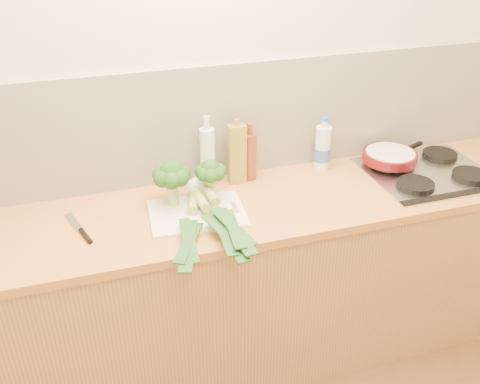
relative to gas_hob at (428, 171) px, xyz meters
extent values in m
plane|color=beige|center=(-1.02, 0.30, 0.39)|extent=(3.50, 0.00, 3.50)
cube|color=silver|center=(-1.02, 0.29, 0.26)|extent=(3.20, 0.02, 0.54)
cube|color=#AE7548|center=(-1.02, 0.00, -0.48)|extent=(3.20, 0.60, 0.86)
cube|color=#B87936|center=(-1.02, 0.00, -0.03)|extent=(3.20, 0.62, 0.04)
cube|color=silver|center=(0.00, 0.00, -0.01)|extent=(0.58, 0.50, 0.01)
cube|color=black|center=(0.00, -0.23, 0.00)|extent=(0.58, 0.04, 0.01)
cylinder|color=black|center=(-0.15, -0.12, 0.01)|extent=(0.17, 0.17, 0.03)
cylinder|color=black|center=(0.15, -0.12, 0.01)|extent=(0.17, 0.17, 0.03)
cylinder|color=black|center=(-0.15, 0.12, 0.01)|extent=(0.17, 0.17, 0.03)
cylinder|color=black|center=(0.15, 0.12, 0.01)|extent=(0.17, 0.17, 0.03)
cube|color=beige|center=(-1.15, -0.02, -0.01)|extent=(0.42, 0.32, 0.01)
cylinder|color=#A3B469|center=(-1.24, 0.07, 0.04)|extent=(0.05, 0.05, 0.09)
sphere|color=#163B10|center=(-1.24, 0.07, 0.15)|extent=(0.10, 0.10, 0.10)
sphere|color=#163B10|center=(-1.19, 0.07, 0.14)|extent=(0.08, 0.08, 0.08)
sphere|color=#163B10|center=(-1.21, 0.11, 0.14)|extent=(0.08, 0.08, 0.08)
sphere|color=#163B10|center=(-1.25, 0.12, 0.14)|extent=(0.08, 0.08, 0.08)
sphere|color=#163B10|center=(-1.28, 0.09, 0.14)|extent=(0.08, 0.08, 0.08)
sphere|color=#163B10|center=(-1.28, 0.05, 0.14)|extent=(0.08, 0.08, 0.08)
sphere|color=#163B10|center=(-1.25, 0.03, 0.14)|extent=(0.08, 0.08, 0.08)
sphere|color=#163B10|center=(-1.21, 0.04, 0.14)|extent=(0.08, 0.08, 0.08)
cylinder|color=#A3B469|center=(-1.07, 0.06, 0.05)|extent=(0.05, 0.05, 0.10)
sphere|color=#163B10|center=(-1.07, 0.06, 0.15)|extent=(0.08, 0.08, 0.08)
sphere|color=#163B10|center=(-1.03, 0.06, 0.13)|extent=(0.06, 0.06, 0.06)
sphere|color=#163B10|center=(-1.04, 0.09, 0.13)|extent=(0.06, 0.06, 0.06)
sphere|color=#163B10|center=(-1.08, 0.10, 0.13)|extent=(0.06, 0.06, 0.06)
sphere|color=#163B10|center=(-1.10, 0.08, 0.13)|extent=(0.06, 0.06, 0.06)
sphere|color=#163B10|center=(-1.10, 0.05, 0.13)|extent=(0.06, 0.06, 0.06)
sphere|color=#163B10|center=(-1.08, 0.03, 0.13)|extent=(0.06, 0.06, 0.06)
sphere|color=#163B10|center=(-1.04, 0.03, 0.13)|extent=(0.06, 0.06, 0.06)
cylinder|color=white|center=(-1.12, 0.15, 0.02)|extent=(0.07, 0.13, 0.04)
cylinder|color=#889D4E|center=(-1.16, 0.02, 0.02)|extent=(0.08, 0.15, 0.04)
cube|color=#163E1A|center=(-1.24, -0.26, 0.02)|extent=(0.18, 0.29, 0.02)
cube|color=#163E1A|center=(-1.25, -0.28, 0.02)|extent=(0.14, 0.34, 0.01)
cube|color=#163E1A|center=(-1.24, -0.25, 0.02)|extent=(0.07, 0.28, 0.02)
cylinder|color=white|center=(-1.14, 0.10, 0.04)|extent=(0.05, 0.11, 0.04)
cylinder|color=#889D4E|center=(-1.13, -0.01, 0.04)|extent=(0.05, 0.13, 0.04)
cube|color=#163E1A|center=(-1.10, -0.28, 0.04)|extent=(0.07, 0.30, 0.02)
cube|color=#163E1A|center=(-1.10, -0.30, 0.04)|extent=(0.08, 0.34, 0.01)
cube|color=#163E1A|center=(-1.10, -0.27, 0.04)|extent=(0.12, 0.28, 0.02)
cylinder|color=white|center=(-1.09, 0.11, 0.06)|extent=(0.05, 0.10, 0.04)
cylinder|color=#889D4E|center=(-1.09, 0.00, 0.06)|extent=(0.05, 0.13, 0.04)
cube|color=#163E1A|center=(-1.07, -0.27, 0.06)|extent=(0.08, 0.30, 0.02)
cube|color=#163E1A|center=(-1.07, -0.29, 0.06)|extent=(0.07, 0.34, 0.01)
cube|color=#163E1A|center=(-1.07, -0.26, 0.06)|extent=(0.12, 0.28, 0.02)
cube|color=silver|center=(-1.66, 0.07, -0.01)|extent=(0.08, 0.16, 0.00)
cylinder|color=black|center=(-1.62, -0.06, 0.00)|extent=(0.05, 0.11, 0.02)
cylinder|color=#4F0D10|center=(-0.15, 0.12, 0.05)|extent=(0.27, 0.27, 0.04)
cylinder|color=beige|center=(-0.15, 0.12, 0.07)|extent=(0.24, 0.24, 0.00)
cube|color=black|center=(0.03, 0.19, 0.05)|extent=(0.13, 0.07, 0.02)
cube|color=olive|center=(-0.91, 0.20, 0.13)|extent=(0.08, 0.05, 0.29)
cylinder|color=olive|center=(-0.91, 0.20, 0.29)|extent=(0.02, 0.02, 0.03)
cylinder|color=silver|center=(-1.04, 0.23, 0.12)|extent=(0.07, 0.07, 0.28)
cylinder|color=silver|center=(-1.04, 0.23, 0.29)|extent=(0.03, 0.03, 0.06)
cylinder|color=maroon|center=(-0.84, 0.22, 0.10)|extent=(0.06, 0.06, 0.23)
cylinder|color=maroon|center=(-0.84, 0.22, 0.24)|extent=(0.03, 0.03, 0.05)
cylinder|color=silver|center=(-0.47, 0.22, 0.09)|extent=(0.08, 0.08, 0.22)
cylinder|color=silver|center=(-0.47, 0.22, 0.22)|extent=(0.03, 0.03, 0.03)
cylinder|color=#3055B7|center=(-0.47, 0.22, 0.06)|extent=(0.08, 0.08, 0.07)
camera|label=1|loc=(-1.56, -1.91, 1.19)|focal=40.00mm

